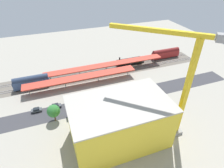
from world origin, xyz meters
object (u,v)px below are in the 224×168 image
tower_crane (179,78)px  street_tree_1 (53,111)px  parked_car_4 (88,98)px  traffic_light (147,91)px  parked_car_1 (133,89)px  street_tree_3 (87,104)px  parked_car_6 (55,106)px  freight_coach_far (31,82)px  parked_car_0 (145,86)px  box_truck_2 (127,103)px  parked_car_2 (120,92)px  box_truck_0 (123,104)px  parked_car_3 (103,95)px  passenger_coach (166,53)px  parked_car_5 (71,102)px  street_tree_0 (106,100)px  parked_car_7 (37,110)px  box_truck_1 (80,112)px  locomotive (130,61)px  construction_building (119,123)px  street_tree_2 (107,98)px  platform_canopy_near (82,77)px  platform_canopy_far (106,65)px

tower_crane → street_tree_1: (36.72, -18.30, -17.08)m
parked_car_4 → traffic_light: (-23.85, 7.82, 3.54)m
parked_car_1 → tower_crane: tower_crane is taller
street_tree_3 → parked_car_6: bearing=-35.6°
freight_coach_far → parked_car_4: 28.86m
parked_car_0 → box_truck_2: bearing=33.7°
parked_car_0 → traffic_light: bearing=62.9°
parked_car_0 → parked_car_2: bearing=1.4°
freight_coach_far → street_tree_1: (-7.84, 25.90, 1.41)m
tower_crane → box_truck_0: (9.90, -16.94, -20.21)m
parked_car_2 → parked_car_3: 7.86m
passenger_coach → parked_car_1: passenger_coach is taller
passenger_coach → parked_car_5: passenger_coach is taller
passenger_coach → street_tree_0: bearing=33.6°
parked_car_6 → tower_crane: 48.90m
freight_coach_far → parked_car_7: freight_coach_far is taller
parked_car_3 → parked_car_2: bearing=176.1°
box_truck_0 → parked_car_0: bearing=-150.2°
box_truck_1 → street_tree_1: street_tree_1 is taller
street_tree_3 → locomotive: bearing=-135.5°
parked_car_4 → construction_building: bearing=101.3°
parked_car_3 → parked_car_7: bearing=0.3°
street_tree_2 → traffic_light: street_tree_2 is taller
parked_car_3 → street_tree_1: bearing=19.9°
street_tree_1 → traffic_light: (-38.36, 0.01, -0.38)m
locomotive → parked_car_4: (30.82, 23.73, -1.13)m
box_truck_0 → street_tree_1: 27.03m
parked_car_2 → parked_car_3: size_ratio=1.20×
platform_canopy_near → parked_car_4: size_ratio=11.03×
tower_crane → street_tree_1: size_ratio=5.08×
parked_car_3 → parked_car_7: 27.75m
parked_car_2 → parked_car_7: bearing=-0.7°
parked_car_5 → parked_car_7: bearing=0.9°
street_tree_2 → box_truck_2: bearing=171.5°
platform_canopy_far → street_tree_2: size_ratio=7.95×
box_truck_2 → street_tree_0: size_ratio=1.25×
platform_canopy_near → freight_coach_far: (22.66, -5.70, -0.97)m
street_tree_0 → street_tree_1: size_ratio=1.08×
construction_building → street_tree_2: size_ratio=3.72×
platform_canopy_near → street_tree_3: size_ratio=6.65×
parked_car_5 → traffic_light: (-31.14, 7.77, 3.51)m
platform_canopy_near → traffic_light: bearing=139.4°
parked_car_3 → construction_building: construction_building is taller
parked_car_4 → street_tree_2: street_tree_2 is taller
parked_car_0 → freight_coach_far: bearing=-20.3°
parked_car_1 → street_tree_0: (16.13, 8.67, 4.02)m
parked_car_2 → parked_car_6: size_ratio=1.05×
parked_car_3 → tower_crane: bearing=120.8°
freight_coach_far → construction_building: (-27.12, 42.02, 4.33)m
parked_car_6 → box_truck_0: 27.45m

